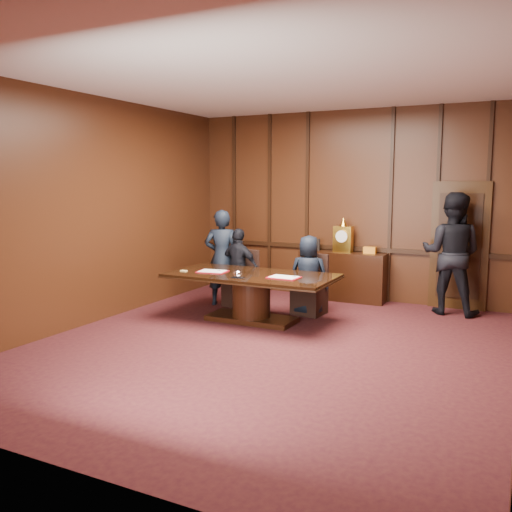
% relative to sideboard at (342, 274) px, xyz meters
% --- Properties ---
extents(room, '(7.00, 7.04, 3.50)m').
position_rel_sideboard_xyz_m(room, '(0.07, -3.12, 1.24)').
color(room, black).
rests_on(room, ground).
extents(sideboard, '(1.60, 0.45, 1.54)m').
position_rel_sideboard_xyz_m(sideboard, '(0.00, 0.00, 0.00)').
color(sideboard, black).
rests_on(sideboard, ground).
extents(conference_table, '(2.62, 1.32, 0.76)m').
position_rel_sideboard_xyz_m(conference_table, '(-0.81, -2.16, 0.02)').
color(conference_table, black).
rests_on(conference_table, ground).
extents(folder_left, '(0.50, 0.39, 0.02)m').
position_rel_sideboard_xyz_m(folder_left, '(-1.45, -2.27, 0.28)').
color(folder_left, '#A50F1B').
rests_on(folder_left, conference_table).
extents(folder_right, '(0.47, 0.34, 0.02)m').
position_rel_sideboard_xyz_m(folder_right, '(-0.21, -2.25, 0.28)').
color(folder_right, '#A50F1B').
rests_on(folder_right, conference_table).
extents(inkstand, '(0.20, 0.14, 0.12)m').
position_rel_sideboard_xyz_m(inkstand, '(-0.81, -2.61, 0.33)').
color(inkstand, white).
rests_on(inkstand, conference_table).
extents(notepad, '(0.10, 0.07, 0.01)m').
position_rel_sideboard_xyz_m(notepad, '(-1.90, -2.42, 0.28)').
color(notepad, '#E8C271').
rests_on(notepad, conference_table).
extents(chair_left, '(0.58, 0.58, 0.99)m').
position_rel_sideboard_xyz_m(chair_left, '(-1.45, -1.28, -0.19)').
color(chair_left, black).
rests_on(chair_left, ground).
extents(chair_right, '(0.52, 0.52, 0.99)m').
position_rel_sideboard_xyz_m(chair_right, '(-0.15, -1.28, -0.19)').
color(chair_right, black).
rests_on(chair_right, ground).
extents(signatory_left, '(0.85, 0.44, 1.39)m').
position_rel_sideboard_xyz_m(signatory_left, '(-1.46, -1.36, 0.21)').
color(signatory_left, black).
rests_on(signatory_left, ground).
extents(signatory_right, '(0.72, 0.54, 1.32)m').
position_rel_sideboard_xyz_m(signatory_right, '(-0.16, -1.36, 0.18)').
color(signatory_right, black).
rests_on(signatory_right, ground).
extents(witness_left, '(0.73, 0.61, 1.71)m').
position_rel_sideboard_xyz_m(witness_left, '(-1.81, -1.35, 0.37)').
color(witness_left, black).
rests_on(witness_left, ground).
extents(witness_right, '(1.04, 0.84, 2.02)m').
position_rel_sideboard_xyz_m(witness_right, '(1.92, -0.21, 0.53)').
color(witness_right, black).
rests_on(witness_right, ground).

